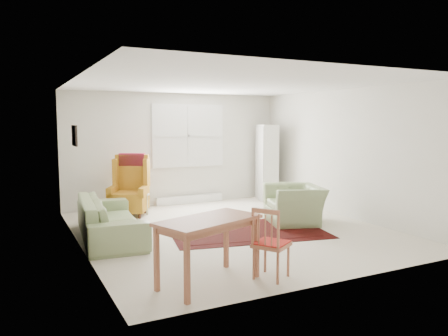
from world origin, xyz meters
name	(u,v)px	position (x,y,z in m)	size (l,w,h in m)	color
room	(227,157)	(0.02, 0.21, 1.26)	(5.04, 5.54, 2.51)	beige
rug	(247,231)	(0.18, -0.21, 0.01)	(2.59, 1.66, 0.03)	black
sofa	(110,210)	(-1.99, 0.40, 0.45)	(2.23, 0.87, 0.90)	gray
armchair	(295,201)	(1.29, -0.03, 0.42)	(1.07, 0.93, 0.83)	gray
wingback_chair	(129,185)	(-1.29, 1.95, 0.61)	(0.71, 0.75, 1.23)	#B3771B
coffee_table	(298,210)	(1.46, 0.10, 0.21)	(0.50, 0.50, 0.41)	#421F14
stool	(141,204)	(-1.06, 1.89, 0.22)	(0.33, 0.33, 0.44)	white
cabinet	(267,163)	(2.10, 2.21, 0.90)	(0.38, 0.72, 1.79)	white
desk	(209,251)	(-1.40, -2.12, 0.38)	(1.21, 0.60, 0.77)	#A56142
desk_chair	(271,242)	(-0.66, -2.29, 0.43)	(0.38, 0.38, 0.87)	#A56142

